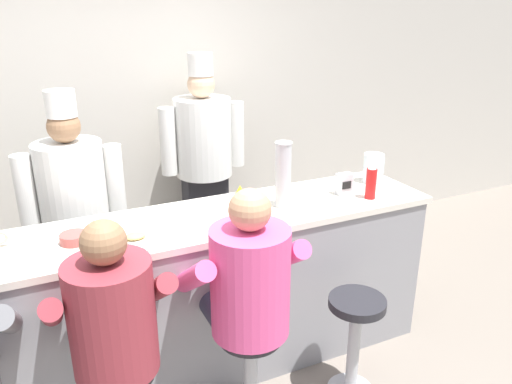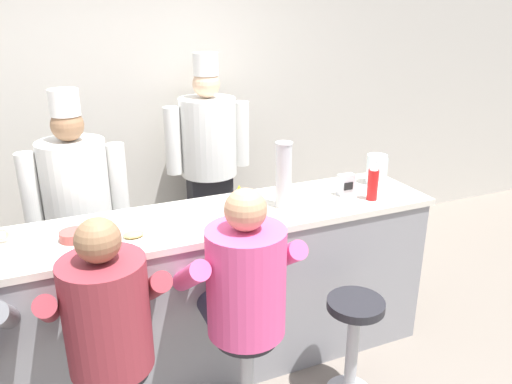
# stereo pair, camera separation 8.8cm
# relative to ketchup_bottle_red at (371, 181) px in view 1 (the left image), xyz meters

# --- Properties ---
(wall_back) EXTENTS (10.00, 0.06, 2.70)m
(wall_back) POSITION_rel_ketchup_bottle_red_xyz_m (-1.15, 1.78, 0.19)
(wall_back) COLOR beige
(wall_back) RESTS_ON ground_plane
(diner_counter) EXTENTS (3.05, 0.63, 1.04)m
(diner_counter) POSITION_rel_ketchup_bottle_red_xyz_m (-1.15, 0.15, -0.64)
(diner_counter) COLOR gray
(diner_counter) RESTS_ON ground_plane
(ketchup_bottle_red) EXTENTS (0.07, 0.07, 0.25)m
(ketchup_bottle_red) POSITION_rel_ketchup_bottle_red_xyz_m (0.00, 0.00, 0.00)
(ketchup_bottle_red) COLOR red
(ketchup_bottle_red) RESTS_ON diner_counter
(mustard_bottle_yellow) EXTENTS (0.06, 0.06, 0.22)m
(mustard_bottle_yellow) POSITION_rel_ketchup_bottle_red_xyz_m (-0.90, 0.02, -0.02)
(mustard_bottle_yellow) COLOR yellow
(mustard_bottle_yellow) RESTS_ON diner_counter
(hot_sauce_bottle_orange) EXTENTS (0.03, 0.03, 0.14)m
(hot_sauce_bottle_orange) POSITION_rel_ketchup_bottle_red_xyz_m (-0.88, -0.05, -0.05)
(hot_sauce_bottle_orange) COLOR orange
(hot_sauce_bottle_orange) RESTS_ON diner_counter
(water_pitcher_clear) EXTENTS (0.16, 0.14, 0.20)m
(water_pitcher_clear) POSITION_rel_ketchup_bottle_red_xyz_m (0.21, 0.25, -0.02)
(water_pitcher_clear) COLOR silver
(water_pitcher_clear) RESTS_ON diner_counter
(breakfast_plate) EXTENTS (0.24, 0.24, 0.05)m
(breakfast_plate) POSITION_rel_ketchup_bottle_red_xyz_m (-1.50, 0.01, -0.10)
(breakfast_plate) COLOR white
(breakfast_plate) RESTS_ON diner_counter
(cereal_bowl) EXTENTS (0.14, 0.14, 0.05)m
(cereal_bowl) POSITION_rel_ketchup_bottle_red_xyz_m (-1.79, 0.14, -0.09)
(cereal_bowl) COLOR #B24C47
(cereal_bowl) RESTS_ON diner_counter
(cup_stack_steel) EXTENTS (0.10, 0.10, 0.41)m
(cup_stack_steel) POSITION_rel_ketchup_bottle_red_xyz_m (-0.57, 0.12, 0.09)
(cup_stack_steel) COLOR #B7BABF
(cup_stack_steel) RESTS_ON diner_counter
(napkin_dispenser_chrome) EXTENTS (0.11, 0.06, 0.14)m
(napkin_dispenser_chrome) POSITION_rel_ketchup_bottle_red_xyz_m (-0.11, 0.14, -0.05)
(napkin_dispenser_chrome) COLOR silver
(napkin_dispenser_chrome) RESTS_ON diner_counter
(diner_seated_maroon) EXTENTS (0.58, 0.57, 1.38)m
(diner_seated_maroon) POSITION_rel_ketchup_bottle_red_xyz_m (-1.71, -0.41, -0.29)
(diner_seated_maroon) COLOR #B2B5BA
(diner_seated_maroon) RESTS_ON ground_plane
(diner_seated_pink) EXTENTS (0.60, 0.59, 1.41)m
(diner_seated_pink) POSITION_rel_ketchup_bottle_red_xyz_m (-1.05, -0.41, -0.27)
(diner_seated_pink) COLOR #B2B5BA
(diner_seated_pink) RESTS_ON ground_plane
(empty_stool_round) EXTENTS (0.33, 0.33, 0.65)m
(empty_stool_round) POSITION_rel_ketchup_bottle_red_xyz_m (-0.38, -0.44, -0.72)
(empty_stool_round) COLOR #B2B5BA
(empty_stool_round) RESTS_ON ground_plane
(cook_in_whites_near) EXTENTS (0.67, 0.43, 1.72)m
(cook_in_whites_near) POSITION_rel_ketchup_bottle_red_xyz_m (-1.72, 0.88, -0.21)
(cook_in_whites_near) COLOR #232328
(cook_in_whites_near) RESTS_ON ground_plane
(cook_in_whites_far) EXTENTS (0.72, 0.46, 1.86)m
(cook_in_whites_far) POSITION_rel_ketchup_bottle_red_xyz_m (-0.62, 1.43, -0.14)
(cook_in_whites_far) COLOR #232328
(cook_in_whites_far) RESTS_ON ground_plane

